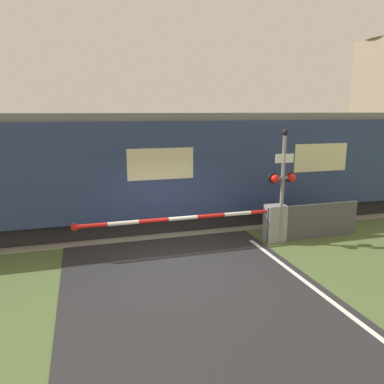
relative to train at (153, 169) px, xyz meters
The scene contains 6 objects.
ground_plane 4.06m from the train, 91.43° to the right, with size 80.00×80.00×0.00m, color #4C6033.
track_bed 1.95m from the train, behind, with size 36.00×3.20×0.13m.
train is the anchor object (origin of this frame).
crossing_barrier 4.04m from the train, 45.59° to the right, with size 6.20×0.44×1.13m.
signal_post 4.42m from the train, 41.62° to the right, with size 0.85×0.26×3.41m.
roadside_fence 5.49m from the train, 32.63° to the right, with size 3.16×0.06×1.10m.
Camera 1 is at (-2.19, -8.93, 3.91)m, focal length 35.00 mm.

